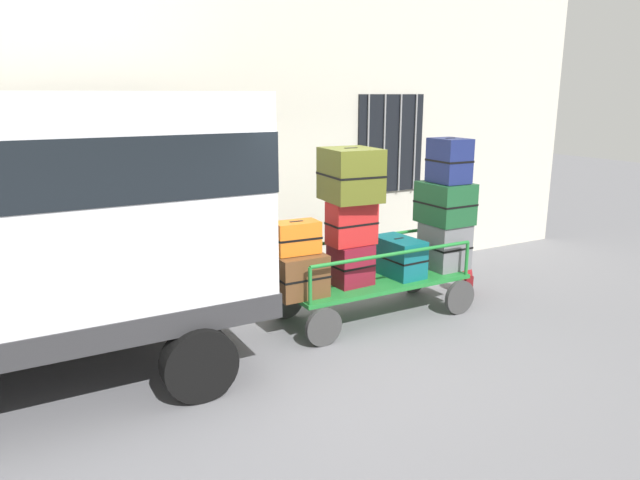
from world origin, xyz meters
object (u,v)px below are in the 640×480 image
object	(u,v)px
suitcase_left_bottom	(297,274)
suitcase_midright_bottom	(444,246)
luggage_cart	(374,286)
suitcase_center_bottom	(398,257)
suitcase_midright_top	(449,161)
backpack	(464,277)
suitcase_midleft_top	(351,175)
suitcase_midleft_bottom	(351,264)
suitcase_midright_middle	(445,203)
suitcase_left_middle	(297,237)
suitcase_midleft_middle	(352,223)

from	to	relation	value
suitcase_left_bottom	suitcase_midright_bottom	world-z (taller)	suitcase_midright_bottom
luggage_cart	suitcase_center_bottom	size ratio (longest dim) A/B	3.39
suitcase_midright_top	backpack	xyz separation A→B (m)	(0.55, 0.17, -1.71)
suitcase_midright_top	suitcase_midleft_top	bearing A→B (deg)	178.48
suitcase_midright_top	suitcase_left_bottom	bearing A→B (deg)	179.88
suitcase_midleft_bottom	suitcase_midright_middle	xyz separation A→B (m)	(1.47, 0.03, 0.62)
suitcase_left_bottom	suitcase_midright_top	bearing A→B (deg)	-0.12
suitcase_left_middle	suitcase_midleft_top	bearing A→B (deg)	2.27
suitcase_midleft_bottom	suitcase_left_bottom	bearing A→B (deg)	-179.61
suitcase_center_bottom	suitcase_midright_bottom	bearing A→B (deg)	-2.52
suitcase_left_middle	backpack	bearing A→B (deg)	3.37
suitcase_left_bottom	backpack	xyz separation A→B (m)	(2.75, 0.17, -0.52)
suitcase_left_middle	luggage_cart	bearing A→B (deg)	1.11
suitcase_midleft_bottom	suitcase_midleft_middle	distance (m)	0.52
suitcase_left_bottom	suitcase_midright_bottom	distance (m)	2.20
suitcase_left_bottom	suitcase_midleft_bottom	xyz separation A→B (m)	(0.73, 0.00, 0.01)
suitcase_center_bottom	suitcase_midright_bottom	size ratio (longest dim) A/B	1.20
suitcase_midleft_middle	backpack	size ratio (longest dim) A/B	1.30
luggage_cart	suitcase_midright_top	world-z (taller)	suitcase_midright_top
suitcase_midleft_middle	suitcase_midright_middle	bearing A→B (deg)	1.28
suitcase_left_middle	suitcase_midleft_top	world-z (taller)	suitcase_midleft_top
suitcase_midleft_top	suitcase_midright_middle	xyz separation A→B (m)	(1.47, -0.00, -0.47)
suitcase_midleft_bottom	suitcase_center_bottom	xyz separation A→B (m)	(0.73, 0.02, -0.01)
suitcase_midright_middle	suitcase_midright_top	xyz separation A→B (m)	(0.00, -0.04, 0.56)
suitcase_left_middle	suitcase_midleft_top	size ratio (longest dim) A/B	0.74
suitcase_left_bottom	suitcase_midleft_top	bearing A→B (deg)	2.69
suitcase_midleft_top	suitcase_midright_top	bearing A→B (deg)	-1.52
suitcase_midleft_top	backpack	xyz separation A→B (m)	(2.02, 0.13, -1.62)
suitcase_center_bottom	suitcase_midleft_bottom	bearing A→B (deg)	-178.07
suitcase_left_middle	suitcase_midleft_bottom	distance (m)	0.85
luggage_cart	suitcase_midright_middle	size ratio (longest dim) A/B	3.65
suitcase_midleft_top	suitcase_midright_bottom	world-z (taller)	suitcase_midleft_top
suitcase_left_bottom	suitcase_midright_middle	distance (m)	2.29
suitcase_left_bottom	suitcase_midright_middle	world-z (taller)	suitcase_midright_middle
suitcase_midright_top	backpack	distance (m)	1.80
suitcase_midright_top	suitcase_center_bottom	bearing A→B (deg)	177.34
suitcase_midleft_middle	suitcase_midleft_top	size ratio (longest dim) A/B	0.78
luggage_cart	suitcase_midleft_middle	bearing A→B (deg)	-175.54
suitcase_center_bottom	luggage_cart	bearing A→B (deg)	-179.53
suitcase_midleft_top	suitcase_center_bottom	distance (m)	1.32
suitcase_midright_bottom	suitcase_midright_top	size ratio (longest dim) A/B	1.05
suitcase_midright_bottom	suitcase_center_bottom	bearing A→B (deg)	177.48
suitcase_midright_middle	suitcase_midright_top	bearing A→B (deg)	-90.00
suitcase_midleft_bottom	suitcase_midleft_middle	xyz separation A→B (m)	(0.00, -0.01, 0.52)
suitcase_midleft_bottom	suitcase_midright_middle	size ratio (longest dim) A/B	0.75
suitcase_midright_bottom	suitcase_midright_top	world-z (taller)	suitcase_midright_top
suitcase_midleft_middle	backpack	xyz separation A→B (m)	(2.02, 0.17, -1.04)
suitcase_midleft_middle	backpack	distance (m)	2.28
suitcase_midright_top	luggage_cart	bearing A→B (deg)	178.38
suitcase_midleft_top	suitcase_center_bottom	size ratio (longest dim) A/B	1.01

